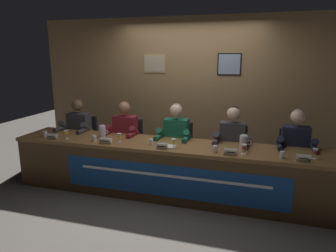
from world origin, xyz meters
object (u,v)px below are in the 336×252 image
(nameplate_right, at_px, (230,152))
(chair_center, at_px, (178,152))
(juice_glass_far_right, at_px, (316,152))
(nameplate_far_left, at_px, (52,136))
(juice_glass_right, at_px, (244,147))
(chair_right, at_px, (232,157))
(chair_left, at_px, (129,148))
(water_pitcher_left_side, at_px, (102,132))
(panelist_far_right, at_px, (295,148))
(document_stack_center, at_px, (167,146))
(nameplate_left, at_px, (105,141))
(nameplate_center, at_px, (162,146))
(juice_glass_far_left, at_px, (66,133))
(panelist_far_left, at_px, (77,131))
(water_cup_far_left, at_px, (45,134))
(panelist_center, at_px, (175,138))
(water_cup_center, at_px, (151,142))
(water_cup_left, at_px, (94,138))
(water_pitcher_right_side, at_px, (243,143))
(chair_far_left, at_px, (84,143))
(water_cup_right, at_px, (215,149))
(panelist_left, at_px, (123,134))
(panelist_right, at_px, (232,143))
(water_cup_far_right, at_px, (282,155))
(nameplate_far_right, at_px, (304,158))
(chair_far_right, at_px, (292,163))
(conference_table, at_px, (166,162))
(juice_glass_center, at_px, (174,142))

(nameplate_right, bearing_deg, chair_center, 137.04)
(nameplate_right, xyz_separation_m, juice_glass_far_right, (0.98, 0.15, 0.05))
(nameplate_far_left, xyz_separation_m, juice_glass_right, (2.73, 0.10, 0.05))
(juice_glass_far_right, bearing_deg, chair_right, 146.39)
(chair_left, distance_m, water_pitcher_left_side, 0.70)
(nameplate_far_left, distance_m, panelist_far_right, 3.44)
(chair_left, distance_m, document_stack_center, 1.16)
(nameplate_left, xyz_separation_m, nameplate_center, (0.84, -0.01, 0.00))
(chair_right, bearing_deg, juice_glass_far_left, -162.48)
(panelist_far_left, height_order, juice_glass_right, panelist_far_left)
(water_cup_far_left, xyz_separation_m, nameplate_right, (2.76, -0.09, 0.00))
(water_cup_far_left, height_order, panelist_center, panelist_center)
(water_cup_center, bearing_deg, panelist_far_right, 14.31)
(water_cup_left, distance_m, water_pitcher_right_side, 2.08)
(panelist_far_left, bearing_deg, juice_glass_far_right, -7.60)
(water_cup_far_left, xyz_separation_m, juice_glass_far_right, (3.74, 0.06, 0.05))
(chair_left, xyz_separation_m, panelist_far_right, (2.53, -0.20, 0.28))
(chair_far_left, bearing_deg, nameplate_center, -25.91)
(nameplate_center, relative_size, water_cup_right, 1.77)
(chair_center, bearing_deg, nameplate_center, -89.67)
(nameplate_far_left, relative_size, panelist_left, 0.14)
(water_cup_center, relative_size, panelist_right, 0.07)
(chair_left, height_order, juice_glass_far_right, chair_left)
(water_cup_far_left, bearing_deg, water_pitcher_left_side, 11.53)
(panelist_left, relative_size, water_cup_far_right, 14.66)
(water_cup_right, distance_m, nameplate_far_right, 1.03)
(panelist_right, relative_size, nameplate_far_right, 7.96)
(juice_glass_far_right, bearing_deg, water_cup_center, -179.69)
(water_pitcher_left_side, bearing_deg, chair_far_right, 11.64)
(panelist_left, bearing_deg, panelist_far_left, 180.00)
(conference_table, distance_m, juice_glass_far_right, 1.88)
(nameplate_left, relative_size, panelist_far_right, 0.15)
(panelist_center, distance_m, water_pitcher_left_side, 1.08)
(panelist_center, bearing_deg, nameplate_far_left, -159.78)
(panelist_right, bearing_deg, water_cup_right, -106.05)
(nameplate_far_left, bearing_deg, water_cup_far_right, 1.12)
(panelist_far_right, bearing_deg, water_cup_right, -150.92)
(chair_center, relative_size, juice_glass_right, 7.41)
(panelist_right, distance_m, water_pitcher_right_side, 0.40)
(nameplate_left, distance_m, chair_center, 1.21)
(juice_glass_center, xyz_separation_m, chair_far_right, (1.55, 0.74, -0.38))
(panelist_far_right, xyz_separation_m, water_pitcher_left_side, (-2.70, -0.36, 0.12))
(juice_glass_center, height_order, water_pitcher_right_side, water_pitcher_right_side)
(water_cup_far_left, relative_size, water_pitcher_right_side, 0.40)
(nameplate_right, xyz_separation_m, chair_far_right, (0.81, 0.82, -0.34))
(panelist_right, distance_m, chair_far_right, 0.91)
(chair_far_left, relative_size, juice_glass_far_left, 7.41)
(panelist_left, distance_m, water_pitcher_left_side, 0.41)
(juice_glass_far_right, bearing_deg, chair_left, 166.01)
(panelist_far_right, relative_size, nameplate_far_right, 7.96)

